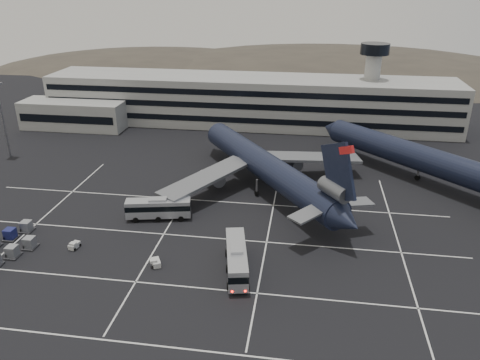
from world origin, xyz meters
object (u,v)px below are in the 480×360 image
Objects in this scene: trijet_main at (267,167)px; bus_near at (237,258)px; bus_far at (158,208)px; tug_a at (74,245)px.

trijet_main is 3.86× the size of bus_near.
bus_far is (-16.81, 14.47, -0.16)m from bus_near.
bus_far is at bearing 57.59° from tug_a.
bus_near is at bearing -142.49° from bus_far.
trijet_main is 24.24m from bus_far.
bus_far is 16.19m from tug_a.
trijet_main reaches higher than tug_a.
bus_far is at bearing 127.69° from bus_near.
trijet_main is 4.13× the size of bus_far.
trijet_main is 40.32m from tug_a.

